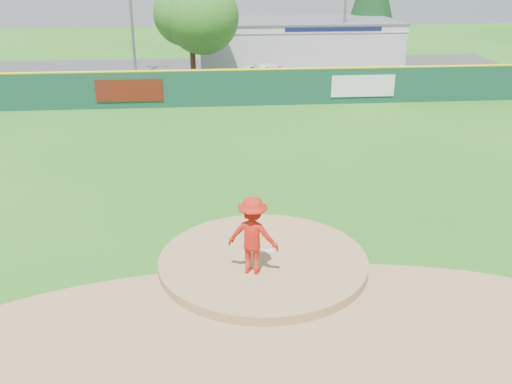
{
  "coord_description": "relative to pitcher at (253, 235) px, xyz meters",
  "views": [
    {
      "loc": [
        -1.43,
        -13.18,
        7.49
      ],
      "look_at": [
        0.0,
        2.0,
        1.3
      ],
      "focal_mm": 40.0,
      "sensor_mm": 36.0,
      "label": 1
    }
  ],
  "objects": [
    {
      "name": "pitchers_mound",
      "position": [
        0.33,
        0.69,
        -1.25
      ],
      "size": [
        5.5,
        5.5,
        0.5
      ],
      "primitive_type": "cylinder",
      "color": "#9E774C",
      "rests_on": "ground"
    },
    {
      "name": "pool_building_grp",
      "position": [
        6.33,
        32.69,
        0.42
      ],
      "size": [
        15.2,
        8.2,
        3.31
      ],
      "color": "silver",
      "rests_on": "ground"
    },
    {
      "name": "outfield_fence",
      "position": [
        0.33,
        18.69,
        -0.16
      ],
      "size": [
        40.0,
        0.14,
        2.07
      ],
      "color": "#133F30",
      "rests_on": "ground"
    },
    {
      "name": "parking_lot",
      "position": [
        0.33,
        27.69,
        -1.24
      ],
      "size": [
        44.0,
        16.0,
        0.02
      ],
      "primitive_type": "cube",
      "color": "#38383A",
      "rests_on": "ground"
    },
    {
      "name": "pitching_rubber",
      "position": [
        0.33,
        0.99,
        -0.98
      ],
      "size": [
        0.6,
        0.15,
        0.04
      ],
      "primitive_type": "cube",
      "color": "white",
      "rests_on": "pitchers_mound"
    },
    {
      "name": "van",
      "position": [
        3.54,
        24.66,
        -0.58
      ],
      "size": [
        4.79,
        2.53,
        1.29
      ],
      "primitive_type": "imported",
      "rotation": [
        0.0,
        0.0,
        1.66
      ],
      "color": "white",
      "rests_on": "parking_lot"
    },
    {
      "name": "ground",
      "position": [
        0.33,
        0.69,
        -1.25
      ],
      "size": [
        120.0,
        120.0,
        0.0
      ],
      "primitive_type": "plane",
      "color": "#286B19",
      "rests_on": "ground"
    },
    {
      "name": "infield_dirt_arc",
      "position": [
        0.33,
        -2.31,
        -1.24
      ],
      "size": [
        15.4,
        15.4,
        0.01
      ],
      "primitive_type": "cylinder",
      "color": "#9E774C",
      "rests_on": "ground"
    },
    {
      "name": "deciduous_tree",
      "position": [
        -1.67,
        25.69,
        3.31
      ],
      "size": [
        5.6,
        5.6,
        7.36
      ],
      "color": "#382314",
      "rests_on": "ground"
    },
    {
      "name": "pitcher",
      "position": [
        0.0,
        0.0,
        0.0
      ],
      "size": [
        1.46,
        1.14,
        2.0
      ],
      "primitive_type": "imported",
      "rotation": [
        0.0,
        0.0,
        2.79
      ],
      "color": "red",
      "rests_on": "pitchers_mound"
    },
    {
      "name": "fence_banners",
      "position": [
        1.41,
        18.61,
        -0.25
      ],
      "size": [
        16.52,
        0.04,
        1.2
      ],
      "color": "#5F170D",
      "rests_on": "ground"
    }
  ]
}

